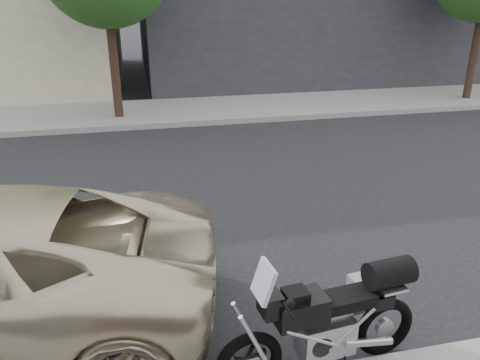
# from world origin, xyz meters

# --- Properties ---
(ground) EXTENTS (120.00, 120.00, 0.00)m
(ground) POSITION_xyz_m (0.00, 0.00, 0.00)
(ground) COLOR black
(ground) RESTS_ON ground
(far_sidewalk) EXTENTS (44.00, 3.00, 0.15)m
(far_sidewalk) POSITION_xyz_m (0.00, -6.50, 0.07)
(far_sidewalk) COLOR gray
(far_sidewalk) RESTS_ON ground
(motorcycle) EXTENTS (2.05, 0.81, 1.30)m
(motorcycle) POSITION_xyz_m (-0.10, 3.86, 0.56)
(motorcycle) COLOR black
(motorcycle) RESTS_ON ground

